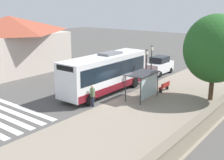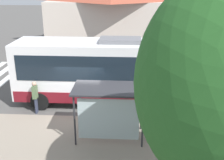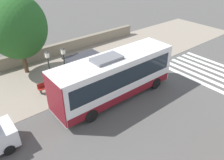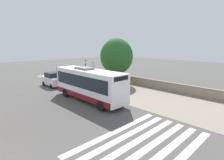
% 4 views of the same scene
% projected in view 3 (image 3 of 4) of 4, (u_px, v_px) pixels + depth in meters
% --- Properties ---
extents(ground_plane, '(120.00, 120.00, 0.00)m').
position_uv_depth(ground_plane, '(112.00, 82.00, 19.65)').
color(ground_plane, '#514F4C').
rests_on(ground_plane, ground).
extents(sidewalk_plaza, '(9.00, 44.00, 0.02)m').
position_uv_depth(sidewalk_plaza, '(85.00, 64.00, 22.64)').
color(sidewalk_plaza, gray).
rests_on(sidewalk_plaza, ground).
extents(crosswalk_stripes, '(9.00, 5.25, 0.01)m').
position_uv_depth(crosswalk_stripes, '(214.00, 74.00, 20.92)').
color(crosswalk_stripes, silver).
rests_on(crosswalk_stripes, ground).
extents(stone_wall, '(0.60, 20.00, 1.27)m').
position_uv_depth(stone_wall, '(65.00, 47.00, 25.01)').
color(stone_wall, gray).
rests_on(stone_wall, ground).
extents(bus, '(2.71, 10.06, 3.75)m').
position_uv_depth(bus, '(115.00, 76.00, 16.68)').
color(bus, white).
rests_on(bus, ground).
extents(bus_shelter, '(1.80, 3.14, 2.39)m').
position_uv_depth(bus_shelter, '(82.00, 60.00, 19.02)').
color(bus_shelter, '#2D2D33').
rests_on(bus_shelter, ground).
extents(pedestrian, '(0.34, 0.24, 1.77)m').
position_uv_depth(pedestrian, '(134.00, 65.00, 20.17)').
color(pedestrian, '#2D3347').
rests_on(pedestrian, ground).
extents(bench, '(0.40, 1.66, 0.88)m').
position_uv_depth(bench, '(48.00, 86.00, 18.20)').
color(bench, maroon).
rests_on(bench, ground).
extents(street_lamp_near, '(0.28, 0.28, 4.28)m').
position_uv_depth(street_lamp_near, '(50.00, 73.00, 15.88)').
color(street_lamp_near, '#2D332D').
rests_on(street_lamp_near, ground).
extents(street_lamp_far, '(0.28, 0.28, 4.08)m').
position_uv_depth(street_lamp_far, '(65.00, 68.00, 16.82)').
color(street_lamp_far, '#2D332D').
rests_on(street_lamp_far, ground).
extents(shade_tree, '(5.22, 5.22, 7.37)m').
position_uv_depth(shade_tree, '(17.00, 27.00, 18.94)').
color(shade_tree, brown).
rests_on(shade_tree, ground).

